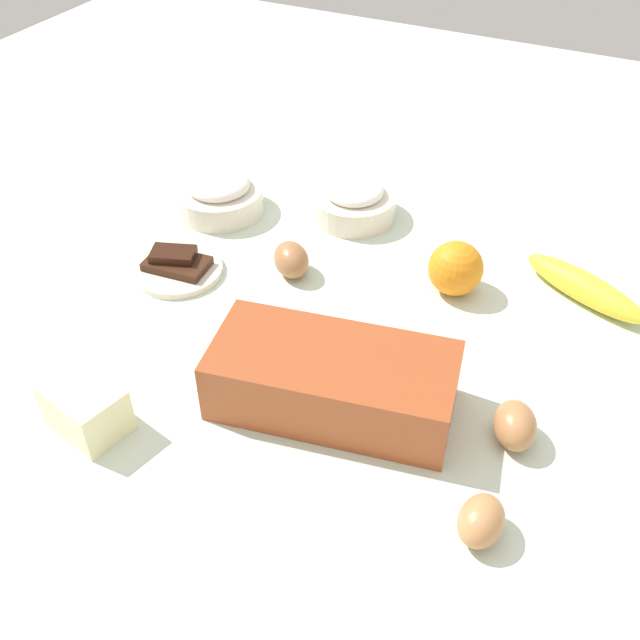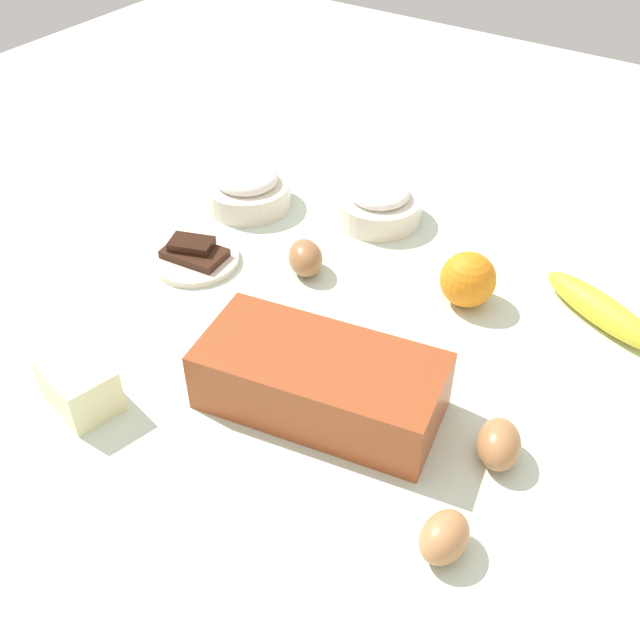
% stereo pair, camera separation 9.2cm
% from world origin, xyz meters
% --- Properties ---
extents(ground_plane, '(2.40, 2.40, 0.02)m').
position_xyz_m(ground_plane, '(0.00, 0.00, -0.01)').
color(ground_plane, silver).
extents(loaf_pan, '(0.30, 0.18, 0.08)m').
position_xyz_m(loaf_pan, '(-0.06, 0.09, 0.04)').
color(loaf_pan, '#9E4723').
rests_on(loaf_pan, ground_plane).
extents(flour_bowl, '(0.14, 0.14, 0.07)m').
position_xyz_m(flour_bowl, '(0.29, -0.22, 0.03)').
color(flour_bowl, silver).
rests_on(flour_bowl, ground_plane).
extents(sugar_bowl, '(0.14, 0.14, 0.07)m').
position_xyz_m(sugar_bowl, '(0.09, -0.30, 0.03)').
color(sugar_bowl, silver).
rests_on(sugar_bowl, ground_plane).
extents(banana, '(0.19, 0.12, 0.04)m').
position_xyz_m(banana, '(-0.29, -0.25, 0.02)').
color(banana, yellow).
rests_on(banana, ground_plane).
extents(orange_fruit, '(0.08, 0.08, 0.08)m').
position_xyz_m(orange_fruit, '(-0.12, -0.18, 0.04)').
color(orange_fruit, orange).
rests_on(orange_fruit, ground_plane).
extents(butter_block, '(0.10, 0.08, 0.06)m').
position_xyz_m(butter_block, '(0.18, 0.24, 0.03)').
color(butter_block, '#F4EDB2').
rests_on(butter_block, ground_plane).
extents(egg_near_butter, '(0.07, 0.08, 0.05)m').
position_xyz_m(egg_near_butter, '(-0.27, 0.05, 0.02)').
color(egg_near_butter, '#B07748').
rests_on(egg_near_butter, ground_plane).
extents(egg_beside_bowl, '(0.08, 0.08, 0.05)m').
position_xyz_m(egg_beside_bowl, '(0.10, -0.12, 0.02)').
color(egg_beside_bowl, '#A16C41').
rests_on(egg_beside_bowl, ground_plane).
extents(egg_loose, '(0.05, 0.06, 0.05)m').
position_xyz_m(egg_loose, '(-0.27, 0.19, 0.02)').
color(egg_loose, '#BB7F4D').
rests_on(egg_loose, ground_plane).
extents(chocolate_plate, '(0.13, 0.13, 0.03)m').
position_xyz_m(chocolate_plate, '(0.25, -0.05, 0.01)').
color(chocolate_plate, silver).
rests_on(chocolate_plate, ground_plane).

